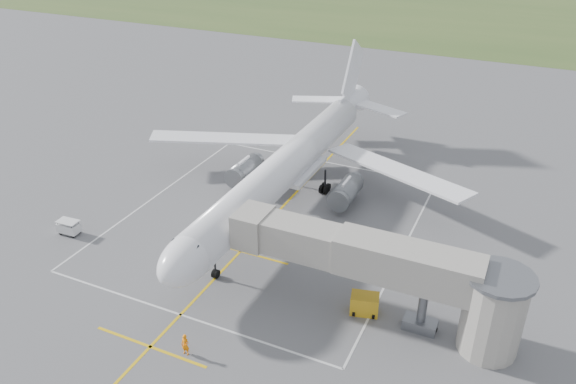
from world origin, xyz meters
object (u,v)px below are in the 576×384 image
at_px(airliner, 288,166).
at_px(jet_bridge, 397,273).
at_px(baggage_cart, 69,227).
at_px(gpu_unit, 365,304).
at_px(ramp_worker_nose, 185,345).
at_px(ramp_worker_wing, 237,194).

relative_size(airliner, jet_bridge, 2.00).
bearing_deg(baggage_cart, airliner, 38.18).
relative_size(gpu_unit, ramp_worker_nose, 1.43).
relative_size(ramp_worker_nose, ramp_worker_wing, 0.97).
bearing_deg(baggage_cart, ramp_worker_wing, 43.70).
bearing_deg(airliner, baggage_cart, -138.29).
distance_m(gpu_unit, ramp_worker_wing, 22.03).
relative_size(jet_bridge, baggage_cart, 10.61).
relative_size(baggage_cart, ramp_worker_wing, 1.20).
bearing_deg(airliner, ramp_worker_nose, -83.20).
bearing_deg(ramp_worker_wing, ramp_worker_nose, 149.90).
xyz_separation_m(jet_bridge, ramp_worker_wing, (-20.85, 11.95, -3.83)).
height_order(baggage_cart, ramp_worker_nose, ramp_worker_nose).
bearing_deg(baggage_cart, gpu_unit, -1.63).
bearing_deg(ramp_worker_nose, ramp_worker_wing, 110.01).
height_order(gpu_unit, ramp_worker_nose, ramp_worker_nose).
xyz_separation_m(gpu_unit, ramp_worker_wing, (-18.55, 11.88, 0.08)).
bearing_deg(jet_bridge, ramp_worker_nose, -142.19).
height_order(ramp_worker_nose, ramp_worker_wing, ramp_worker_wing).
bearing_deg(ramp_worker_nose, airliner, 96.72).
bearing_deg(jet_bridge, ramp_worker_wing, 150.18).
height_order(airliner, baggage_cart, airliner).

